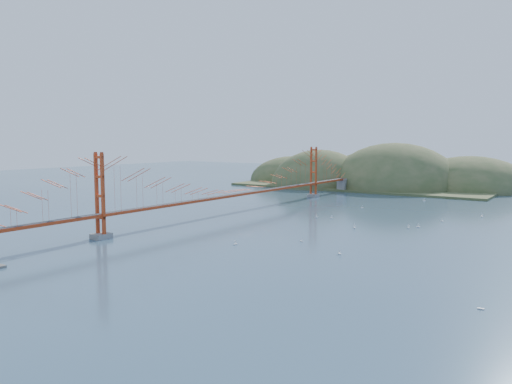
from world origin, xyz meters
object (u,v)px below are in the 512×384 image
Objects in this scene: bridge at (236,174)px; sailboat_2 at (301,241)px; sailboat_0 at (316,217)px; sailboat_1 at (354,227)px.

bridge is 29.22m from sailboat_2.
sailboat_0 is at bearing 112.60° from sailboat_2.
sailboat_2 is at bearing -96.90° from sailboat_1.
bridge is 159.57× the size of sailboat_2.
sailboat_2 is 13.44m from sailboat_1.
sailboat_0 is 11.34m from sailboat_1.
bridge is 16.88m from sailboat_0.
sailboat_2 is (23.18, -16.40, -6.87)m from bridge.
bridge is 25.91m from sailboat_1.
sailboat_2 is at bearing -67.40° from sailboat_0.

